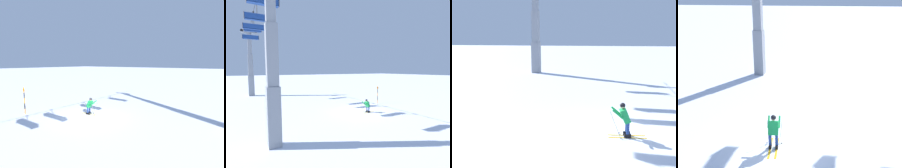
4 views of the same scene
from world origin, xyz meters
The scene contains 3 objects.
ground_plane centered at (0.00, 0.00, 0.00)m, with size 260.00×260.00×0.00m, color white.
skier_carving_main centered at (-0.62, -0.46, 0.82)m, with size 0.75×1.60×1.56m.
lift_tower_near centered at (-4.11, 9.47, 4.67)m, with size 0.76×2.30×11.28m.
Camera 4 is at (1.65, -9.50, 6.24)m, focal length 40.17 mm.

